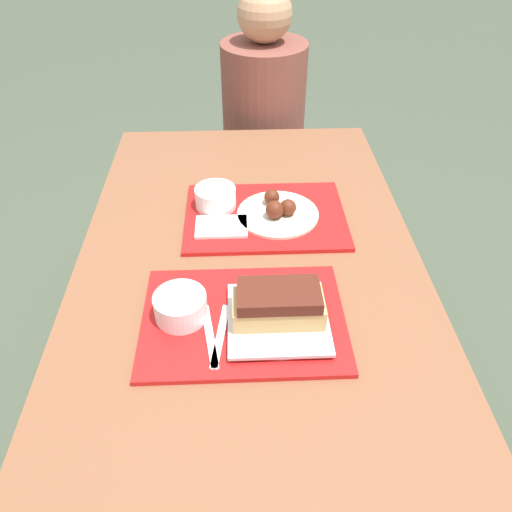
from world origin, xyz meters
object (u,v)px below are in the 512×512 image
at_px(bowl_coleslaw_near, 180,305).
at_px(bowl_coleslaw_far, 215,197).
at_px(brisket_sandwich_plate, 278,310).
at_px(tray_far, 265,216).
at_px(tray_near, 243,319).
at_px(person_seated_across, 264,101).
at_px(wings_plate_far, 278,210).

distance_m(bowl_coleslaw_near, bowl_coleslaw_far, 0.42).
height_order(brisket_sandwich_plate, bowl_coleslaw_far, brisket_sandwich_plate).
bearing_deg(brisket_sandwich_plate, tray_far, 90.64).
xyz_separation_m(tray_near, person_seated_across, (0.10, 1.14, 0.01)).
height_order(bowl_coleslaw_far, wings_plate_far, same).
bearing_deg(tray_near, bowl_coleslaw_near, 175.72).
bearing_deg(person_seated_across, tray_far, -92.74).
bearing_deg(tray_near, bowl_coleslaw_far, 98.98).
height_order(tray_far, bowl_coleslaw_far, bowl_coleslaw_far).
distance_m(tray_far, wings_plate_far, 0.04).
bearing_deg(bowl_coleslaw_far, person_seated_across, 76.60).
height_order(tray_near, person_seated_across, person_seated_across).
xyz_separation_m(tray_near, wings_plate_far, (0.10, 0.37, 0.02)).
bearing_deg(tray_far, brisket_sandwich_plate, -89.36).
bearing_deg(bowl_coleslaw_far, brisket_sandwich_plate, -72.52).
height_order(tray_near, brisket_sandwich_plate, brisket_sandwich_plate).
height_order(tray_near, bowl_coleslaw_near, bowl_coleslaw_near).
bearing_deg(tray_near, brisket_sandwich_plate, -13.49).
bearing_deg(brisket_sandwich_plate, person_seated_across, 88.41).
relative_size(bowl_coleslaw_far, person_seated_across, 0.16).
xyz_separation_m(tray_near, bowl_coleslaw_near, (-0.13, 0.01, 0.04)).
bearing_deg(wings_plate_far, person_seated_across, 89.79).
xyz_separation_m(tray_far, brisket_sandwich_plate, (0.00, -0.40, 0.04)).
bearing_deg(brisket_sandwich_plate, bowl_coleslaw_far, 107.48).
bearing_deg(wings_plate_far, tray_far, 172.53).
xyz_separation_m(brisket_sandwich_plate, bowl_coleslaw_far, (-0.14, 0.44, -0.01)).
height_order(bowl_coleslaw_near, wings_plate_far, same).
xyz_separation_m(tray_near, tray_far, (0.07, 0.38, 0.00)).
height_order(tray_far, wings_plate_far, wings_plate_far).
bearing_deg(tray_near, tray_far, 79.89).
distance_m(tray_far, bowl_coleslaw_near, 0.42).
distance_m(brisket_sandwich_plate, bowl_coleslaw_far, 0.46).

